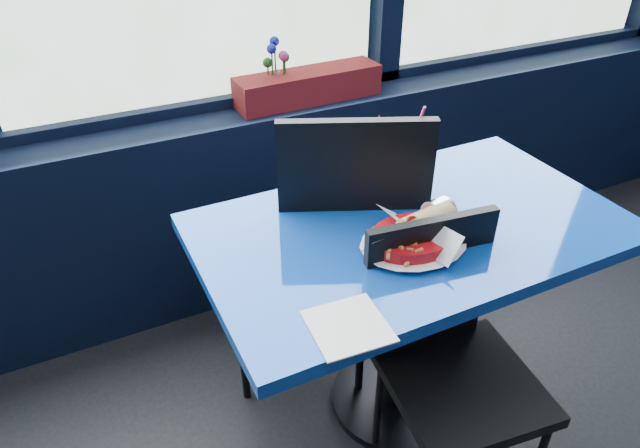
{
  "coord_description": "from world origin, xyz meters",
  "views": [
    {
      "loc": [
        -0.52,
        0.92,
        1.64
      ],
      "look_at": [
        -0.0,
        1.98,
        0.85
      ],
      "focal_mm": 32.0,
      "sensor_mm": 36.0,
      "label": 1
    }
  ],
  "objects": [
    {
      "name": "chair_near_front",
      "position": [
        0.28,
        1.76,
        0.49
      ],
      "size": [
        0.43,
        0.43,
        0.85
      ],
      "rotation": [
        0.0,
        0.0,
        -0.13
      ],
      "color": "black",
      "rests_on": "ground"
    },
    {
      "name": "food_basket",
      "position": [
        0.24,
        1.91,
        0.78
      ],
      "size": [
        0.31,
        0.31,
        0.1
      ],
      "rotation": [
        0.0,
        0.0,
        -0.27
      ],
      "color": "#B00B11",
      "rests_on": "near_table"
    },
    {
      "name": "chair_near_back",
      "position": [
        0.14,
        2.27,
        0.59
      ],
      "size": [
        0.61,
        0.61,
        1.03
      ],
      "rotation": [
        0.0,
        0.0,
        2.73
      ],
      "color": "black",
      "rests_on": "ground"
    },
    {
      "name": "soda_cup",
      "position": [
        0.36,
        2.14,
        0.82
      ],
      "size": [
        0.09,
        0.09,
        0.3
      ],
      "rotation": [
        0.0,
        0.0,
        -0.33
      ],
      "color": "navy",
      "rests_on": "near_table"
    },
    {
      "name": "flower_vase",
      "position": [
        0.26,
        2.88,
        0.88
      ],
      "size": [
        0.16,
        0.16,
        0.25
      ],
      "rotation": [
        0.0,
        0.0,
        0.36
      ],
      "color": "silver",
      "rests_on": "window_sill"
    },
    {
      "name": "window_sill",
      "position": [
        0.0,
        2.87,
        0.4
      ],
      "size": [
        5.0,
        0.26,
        0.8
      ],
      "primitive_type": "cube",
      "color": "black",
      "rests_on": "ground"
    },
    {
      "name": "planter_box",
      "position": [
        0.38,
        2.86,
        0.86
      ],
      "size": [
        0.58,
        0.16,
        0.12
      ],
      "primitive_type": "cube",
      "rotation": [
        0.0,
        0.0,
        0.03
      ],
      "color": "maroon",
      "rests_on": "window_sill"
    },
    {
      "name": "napkin",
      "position": [
        -0.06,
        1.72,
        0.75
      ],
      "size": [
        0.18,
        0.18,
        0.0
      ],
      "primitive_type": "cube",
      "rotation": [
        0.0,
        0.0,
        -0.07
      ],
      "color": "white",
      "rests_on": "near_table"
    },
    {
      "name": "near_table",
      "position": [
        0.3,
        2.0,
        0.57
      ],
      "size": [
        1.2,
        0.7,
        0.75
      ],
      "color": "black",
      "rests_on": "ground"
    },
    {
      "name": "ketchup_bottle",
      "position": [
        0.34,
        2.28,
        0.85
      ],
      "size": [
        0.06,
        0.06,
        0.22
      ],
      "color": "#B00B11",
      "rests_on": "near_table"
    }
  ]
}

